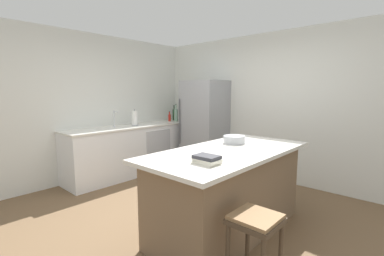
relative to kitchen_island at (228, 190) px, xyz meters
name	(u,v)px	position (x,y,z in m)	size (l,w,h in m)	color
ground_plane	(184,220)	(-0.53, -0.17, -0.48)	(7.20, 7.20, 0.00)	brown
wall_rear	(271,107)	(-0.53, 2.08, 0.82)	(6.00, 0.10, 2.60)	silver
wall_left	(85,107)	(-2.98, -0.17, 0.82)	(0.10, 6.00, 2.60)	silver
counter_run_left	(135,149)	(-2.60, 0.61, -0.01)	(0.68, 2.69, 0.94)	white
kitchen_island	(228,190)	(0.00, 0.00, 0.00)	(0.99, 2.07, 0.94)	#7A6047
refrigerator	(205,126)	(-1.74, 1.69, 0.42)	(0.78, 0.72, 1.79)	#93969B
bar_stool	(255,229)	(0.69, -0.64, 0.04)	(0.36, 0.36, 0.63)	#473828
sink_faucet	(114,118)	(-2.65, 0.21, 0.62)	(0.15, 0.05, 0.30)	silver
paper_towel_roll	(135,118)	(-2.58, 0.61, 0.59)	(0.14, 0.14, 0.31)	gray
olive_oil_bottle	(182,115)	(-2.52, 1.83, 0.58)	(0.06, 0.06, 0.31)	olive
wine_bottle	(174,114)	(-2.68, 1.74, 0.59)	(0.07, 0.07, 0.34)	#19381E
gin_bottle	(176,115)	(-2.52, 1.64, 0.60)	(0.08, 0.08, 0.37)	#8CB79E
hot_sauce_bottle	(170,117)	(-2.62, 1.55, 0.54)	(0.06, 0.06, 0.21)	red
cookbook_stack	(207,159)	(0.17, -0.60, 0.50)	(0.26, 0.18, 0.08)	silver
mixing_bowl	(234,140)	(-0.16, 0.35, 0.51)	(0.27, 0.27, 0.10)	#B2B5BA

